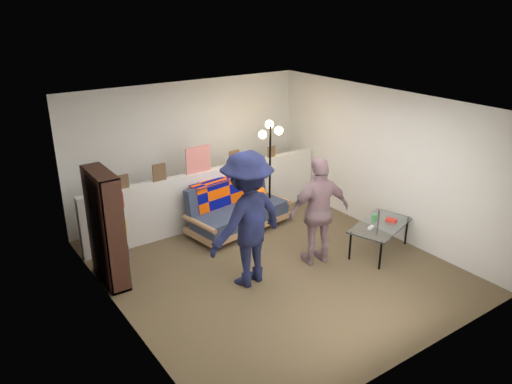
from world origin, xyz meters
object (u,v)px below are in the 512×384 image
Objects in this scene: person_left at (247,220)px; bookshelf at (106,232)px; coffee_table at (380,226)px; floor_lamp at (270,151)px; person_right at (319,212)px; futon_sofa at (237,209)px.

bookshelf is at bearing -46.49° from person_left.
floor_lamp reaches higher than coffee_table.
person_right is at bearing -101.62° from floor_lamp.
bookshelf is 1.92m from person_left.
futon_sofa is 0.99× the size of person_left.
person_left reaches higher than bookshelf.
floor_lamp reaches higher than person_right.
person_left is 1.16× the size of person_right.
floor_lamp reaches higher than futon_sofa.
bookshelf is 0.99× the size of person_right.
person_right is at bearing 162.67° from coffee_table.
person_left is (1.56, -1.10, 0.19)m from bookshelf.
person_left reaches higher than coffee_table.
coffee_table is at bearing -71.83° from floor_lamp.
floor_lamp is at bearing -89.10° from person_right.
bookshelf is 0.91× the size of floor_lamp.
person_right reaches higher than bookshelf.
coffee_table is 2.25m from floor_lamp.
futon_sofa is at bearing -129.43° from person_left.
floor_lamp is (3.08, 0.45, 0.50)m from bookshelf.
floor_lamp is 1.77m from person_right.
person_right is at bearing -77.88° from futon_sofa.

